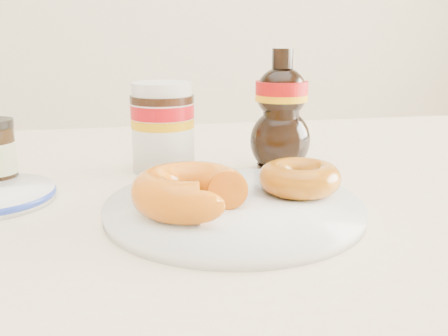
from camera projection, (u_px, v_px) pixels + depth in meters
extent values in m
cube|color=#F8E7BD|center=(193.00, 208.00, 0.58)|extent=(1.40, 0.90, 0.04)
cylinder|color=#C6B28C|center=(438.00, 290.00, 1.15)|extent=(0.06, 0.06, 0.71)
cylinder|color=white|center=(234.00, 207.00, 0.51)|extent=(0.26, 0.26, 0.01)
torus|color=white|center=(234.00, 206.00, 0.51)|extent=(0.26, 0.26, 0.01)
torus|color=orange|center=(190.00, 191.00, 0.48)|extent=(0.12, 0.12, 0.04)
torus|color=#994C09|center=(300.00, 178.00, 0.53)|extent=(0.11, 0.11, 0.03)
cylinder|color=white|center=(163.00, 134.00, 0.66)|extent=(0.08, 0.08, 0.10)
cylinder|color=#96050B|center=(162.00, 111.00, 0.65)|extent=(0.08, 0.08, 0.02)
cylinder|color=#D89905|center=(163.00, 123.00, 0.66)|extent=(0.08, 0.08, 0.01)
cylinder|color=black|center=(162.00, 99.00, 0.65)|extent=(0.08, 0.08, 0.01)
cylinder|color=white|center=(162.00, 90.00, 0.65)|extent=(0.08, 0.08, 0.02)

